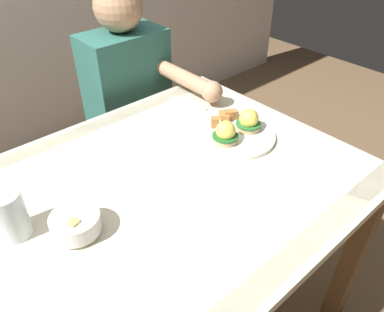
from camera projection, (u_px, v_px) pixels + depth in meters
The scene contains 6 objects.
dining_table at pixel (157, 214), 1.11m from camera, with size 1.20×0.90×0.74m.
eggs_benedict_plate at pixel (235, 131), 1.23m from camera, with size 0.27×0.27×0.09m.
fruit_bowl at pixel (76, 224), 0.89m from camera, with size 0.12×0.12×0.06m.
fork at pixel (188, 103), 1.43m from camera, with size 0.05×0.16×0.00m.
water_glass_near at pixel (11, 217), 0.88m from camera, with size 0.08×0.08×0.13m.
diner_person at pixel (133, 102), 1.63m from camera, with size 0.34×0.54×1.14m.
Camera 1 is at (-0.44, -0.66, 1.43)m, focal length 34.95 mm.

